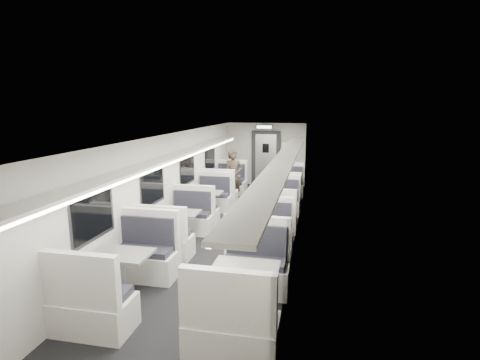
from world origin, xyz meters
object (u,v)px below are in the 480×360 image
at_px(booth_left_a, 225,187).
at_px(booth_right_d, 245,292).
at_px(booth_left_d, 122,276).
at_px(booth_left_c, 180,227).
at_px(booth_left_b, 206,204).
at_px(booth_right_b, 279,208).
at_px(booth_right_c, 267,239).
at_px(exit_sign, 264,127).
at_px(passenger, 233,176).
at_px(vestibule_door, 266,159).
at_px(booth_right_a, 286,190).

distance_m(booth_left_a, booth_right_d, 7.17).
bearing_deg(booth_left_d, booth_left_c, 90.00).
relative_size(booth_left_a, booth_left_b, 1.04).
bearing_deg(booth_right_b, booth_left_c, -134.26).
distance_m(booth_right_c, booth_right_d, 2.38).
bearing_deg(booth_left_c, booth_left_d, -90.00).
xyz_separation_m(booth_left_d, exit_sign, (1.00, 8.74, 1.87)).
distance_m(booth_right_d, passenger, 6.87).
bearing_deg(exit_sign, vestibule_door, 90.00).
relative_size(booth_left_a, passenger, 1.31).
height_order(booth_left_b, booth_left_d, booth_left_d).
bearing_deg(booth_right_b, vestibule_door, 102.17).
height_order(booth_right_b, passenger, passenger).
height_order(booth_left_a, exit_sign, exit_sign).
height_order(booth_left_b, booth_right_b, booth_left_b).
distance_m(booth_left_b, booth_right_c, 3.06).
height_order(booth_right_a, booth_right_d, booth_right_d).
distance_m(booth_left_c, booth_right_c, 2.02).
bearing_deg(booth_right_b, passenger, 130.81).
relative_size(booth_left_c, booth_right_a, 0.98).
relative_size(booth_left_c, booth_right_b, 1.02).
bearing_deg(passenger, booth_right_c, -91.74).
xyz_separation_m(booth_right_c, passenger, (-1.67, 4.28, 0.49)).
height_order(booth_right_d, vestibule_door, vestibule_door).
bearing_deg(booth_left_d, passenger, 87.15).
relative_size(booth_left_c, booth_right_c, 1.09).
bearing_deg(booth_right_d, booth_left_b, 113.09).
relative_size(booth_left_a, booth_right_b, 1.05).
bearing_deg(booth_left_c, booth_right_d, -53.05).
distance_m(booth_left_c, booth_right_a, 4.63).
height_order(booth_left_d, booth_right_a, booth_left_d).
relative_size(booth_right_a, booth_right_b, 1.04).
bearing_deg(booth_left_d, exit_sign, 83.48).
bearing_deg(booth_left_b, exit_sign, 76.51).
height_order(booth_left_c, passenger, passenger).
height_order(booth_right_b, booth_right_d, booth_right_d).
bearing_deg(exit_sign, booth_left_d, -96.52).
bearing_deg(booth_right_b, exit_sign, 103.56).
bearing_deg(booth_right_a, booth_left_d, -106.58).
height_order(booth_left_d, booth_right_c, booth_left_d).
distance_m(booth_left_c, vestibule_door, 6.79).
distance_m(booth_left_b, vestibule_door, 4.81).
bearing_deg(booth_left_c, vestibule_door, 81.50).
distance_m(booth_left_b, booth_right_d, 5.10).
distance_m(booth_right_b, passenger, 2.60).
xyz_separation_m(booth_right_a, exit_sign, (-1.00, 2.03, 1.89)).
height_order(vestibule_door, exit_sign, exit_sign).
distance_m(booth_right_a, booth_right_b, 2.12).
relative_size(booth_left_d, booth_right_a, 1.06).
distance_m(booth_left_b, booth_left_d, 4.58).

